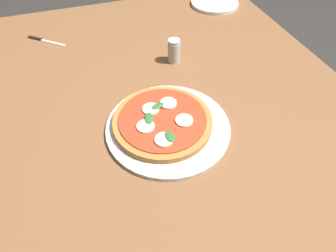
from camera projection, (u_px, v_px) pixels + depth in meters
ground_plane at (172, 211)px, 1.40m from camera, size 6.00×6.00×0.00m
dining_table at (174, 118)px, 0.91m from camera, size 1.39×1.08×0.76m
serving_tray at (168, 127)px, 0.75m from camera, size 0.33×0.33×0.01m
pizza at (163, 121)px, 0.74m from camera, size 0.26×0.26×0.03m
plate_white at (215, 3)px, 1.25m from camera, size 0.21×0.21×0.01m
knife at (42, 40)px, 1.05m from camera, size 0.11×0.13×0.01m
pepper_shaker at (174, 51)px, 0.94m from camera, size 0.04×0.04×0.08m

